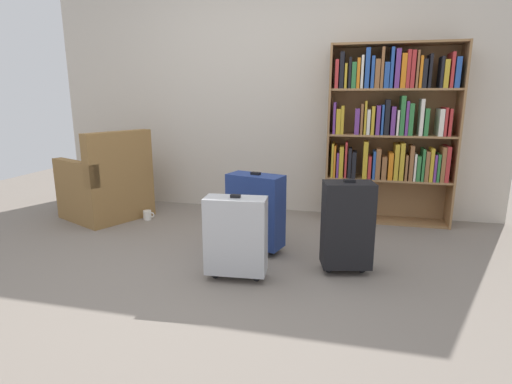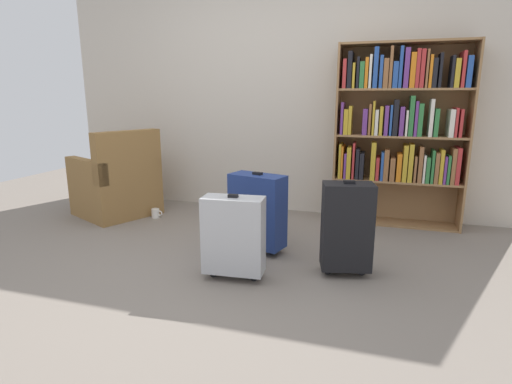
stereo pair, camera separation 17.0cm
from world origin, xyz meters
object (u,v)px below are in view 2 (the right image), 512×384
Objects in this scene: suitcase_black at (347,227)px; suitcase_silver at (234,235)px; armchair at (118,185)px; bookshelf at (400,126)px; suitcase_navy_blue at (257,211)px; mug at (156,213)px.

suitcase_silver is at bearing -157.95° from suitcase_black.
armchair is 2.03m from suitcase_silver.
bookshelf is 2.62× the size of suitcase_navy_blue.
suitcase_silver is at bearing -33.01° from armchair.
suitcase_black is 1.04× the size of suitcase_navy_blue.
bookshelf reaches higher than mug.
armchair is at bearing -169.26° from bookshelf.
mug is 0.20× the size of suitcase_silver.
bookshelf is at bearing 45.75° from suitcase_navy_blue.
suitcase_silver is at bearing -90.74° from suitcase_navy_blue.
armchair is at bearing -179.64° from mug.
suitcase_black reaches higher than suitcase_silver.
suitcase_silver is (1.27, -1.11, 0.26)m from mug.
suitcase_black is (1.99, -0.81, 0.30)m from mug.
suitcase_silver reaches higher than mug.
armchair is 7.75× the size of mug.
bookshelf is 1.83× the size of armchair.
suitcase_navy_blue reaches higher than suitcase_silver.
bookshelf reaches higher than suitcase_silver.
suitcase_silver is 0.54m from suitcase_navy_blue.
armchair is at bearing 161.52° from suitcase_black.
armchair reaches higher than suitcase_black.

